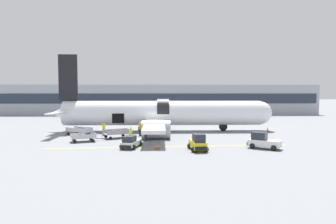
{
  "coord_description": "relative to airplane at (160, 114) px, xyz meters",
  "views": [
    {
      "loc": [
        0.87,
        -40.1,
        5.59
      ],
      "look_at": [
        2.13,
        0.83,
        3.07
      ],
      "focal_mm": 32.0,
      "sensor_mm": 36.0,
      "label": 1
    }
  ],
  "objects": [
    {
      "name": "suitcase_on_tarmac_spare",
      "position": [
        -3.08,
        -8.79,
        -2.33
      ],
      "size": [
        0.53,
        0.27,
        0.64
      ],
      "color": "black",
      "rests_on": "ground_plane"
    },
    {
      "name": "baggage_cart_loading",
      "position": [
        -5.4,
        -6.92,
        -2.02
      ],
      "size": [
        4.15,
        3.13,
        1.08
      ],
      "color": "#999BA0",
      "rests_on": "ground_plane"
    },
    {
      "name": "ground_crew_loader_a",
      "position": [
        -7.56,
        -4.3,
        -1.63
      ],
      "size": [
        0.54,
        0.63,
        1.83
      ],
      "color": "black",
      "rests_on": "ground_plane"
    },
    {
      "name": "baggage_cart_queued",
      "position": [
        -10.8,
        -4.04,
        -2.07
      ],
      "size": [
        4.18,
        3.07,
        1.07
      ],
      "color": "#B7BABF",
      "rests_on": "ground_plane"
    },
    {
      "name": "baggage_cart_empty",
      "position": [
        -8.84,
        -9.59,
        -2.12
      ],
      "size": [
        3.8,
        2.68,
        0.99
      ],
      "color": "#B7BABF",
      "rests_on": "ground_plane"
    },
    {
      "name": "baggage_tug_rear",
      "position": [
        10.43,
        -14.68,
        -1.89
      ],
      "size": [
        3.36,
        2.86,
        1.66
      ],
      "color": "white",
      "rests_on": "ground_plane"
    },
    {
      "name": "baggage_tug_mid",
      "position": [
        3.66,
        -15.57,
        -1.88
      ],
      "size": [
        1.92,
        3.07,
        1.7
      ],
      "color": "yellow",
      "rests_on": "ground_plane"
    },
    {
      "name": "baggage_tug_lead",
      "position": [
        -3.06,
        -13.9,
        -2.02
      ],
      "size": [
        2.27,
        3.41,
        1.3
      ],
      "color": "silver",
      "rests_on": "ground_plane"
    },
    {
      "name": "ground_crew_driver",
      "position": [
        -3.46,
        -9.63,
        -1.71
      ],
      "size": [
        0.5,
        0.58,
        1.69
      ],
      "color": "#1E2338",
      "rests_on": "ground_plane"
    },
    {
      "name": "safety_cone_engine_left",
      "position": [
        -0.33,
        -14.5,
        -2.34
      ],
      "size": [
        0.43,
        0.43,
        0.55
      ],
      "color": "black",
      "rests_on": "ground_plane"
    },
    {
      "name": "ground_crew_supervisor",
      "position": [
        -2.64,
        -4.94,
        -1.63
      ],
      "size": [
        0.52,
        0.64,
        1.84
      ],
      "color": "black",
      "rests_on": "ground_plane"
    },
    {
      "name": "safety_cone_nose",
      "position": [
        15.97,
        -0.89,
        -2.32
      ],
      "size": [
        0.47,
        0.47,
        0.59
      ],
      "color": "black",
      "rests_on": "ground_plane"
    },
    {
      "name": "ground_plane",
      "position": [
        -1.03,
        -4.4,
        -2.6
      ],
      "size": [
        500.0,
        500.0,
        0.0
      ],
      "primitive_type": "plane",
      "color": "gray"
    },
    {
      "name": "apron_marking_line",
      "position": [
        0.92,
        -13.23,
        -2.59
      ],
      "size": [
        25.89,
        1.82,
        0.01
      ],
      "color": "yellow",
      "rests_on": "ground_plane"
    },
    {
      "name": "terminal_strip",
      "position": [
        -1.03,
        37.46,
        1.35
      ],
      "size": [
        85.89,
        9.94,
        7.89
      ],
      "color": "#9EA3AD",
      "rests_on": "ground_plane"
    },
    {
      "name": "ground_crew_loader_b",
      "position": [
        -1.73,
        -9.45,
        -1.66
      ],
      "size": [
        0.58,
        0.55,
        1.77
      ],
      "color": "#1E2338",
      "rests_on": "ground_plane"
    },
    {
      "name": "airplane",
      "position": [
        0.0,
        0.0,
        0.0
      ],
      "size": [
        33.05,
        29.54,
        11.31
      ],
      "color": "white",
      "rests_on": "ground_plane"
    }
  ]
}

